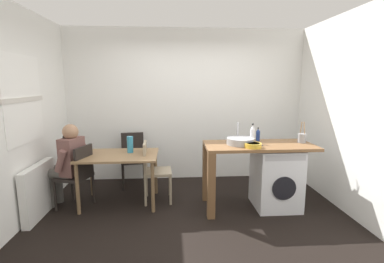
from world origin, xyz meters
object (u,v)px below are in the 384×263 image
(chair_opposite, at_px, (153,168))
(washing_machine, at_px, (276,178))
(dining_table, at_px, (119,161))
(utensil_crock, at_px, (302,138))
(vase, at_px, (130,144))
(seated_person, at_px, (67,161))
(mixing_bowl, at_px, (253,145))
(bottle_squat_brown, at_px, (258,135))
(chair_person_seat, at_px, (78,173))
(bottle_tall_green, at_px, (252,134))
(chair_spare_by_wall, at_px, (133,156))

(chair_opposite, xyz_separation_m, washing_machine, (1.76, -0.32, -0.08))
(dining_table, bearing_deg, washing_machine, -6.94)
(utensil_crock, height_order, vase, utensil_crock)
(seated_person, bearing_deg, mixing_bowl, -81.03)
(seated_person, distance_m, vase, 0.89)
(seated_person, height_order, bottle_squat_brown, seated_person)
(dining_table, relative_size, mixing_bowl, 4.97)
(dining_table, distance_m, mixing_bowl, 1.91)
(washing_machine, xyz_separation_m, mixing_bowl, (-0.41, -0.20, 0.52))
(chair_person_seat, relative_size, washing_machine, 1.05)
(dining_table, bearing_deg, chair_opposite, 5.58)
(chair_person_seat, height_order, utensil_crock, utensil_crock)
(seated_person, distance_m, bottle_squat_brown, 2.74)
(seated_person, height_order, mixing_bowl, seated_person)
(bottle_squat_brown, bearing_deg, washing_machine, -44.01)
(bottle_tall_green, xyz_separation_m, mixing_bowl, (-0.07, -0.27, -0.09))
(chair_spare_by_wall, xyz_separation_m, washing_machine, (2.14, -1.05, -0.08))
(seated_person, xyz_separation_m, bottle_tall_green, (2.59, -0.13, 0.37))
(dining_table, height_order, chair_spare_by_wall, chair_spare_by_wall)
(chair_spare_by_wall, height_order, mixing_bowl, mixing_bowl)
(chair_opposite, relative_size, vase, 3.74)
(chair_spare_by_wall, bearing_deg, seated_person, 37.64)
(dining_table, xyz_separation_m, seated_person, (-0.70, -0.07, 0.03))
(dining_table, relative_size, vase, 4.57)
(vase, bearing_deg, utensil_crock, -7.43)
(chair_spare_by_wall, xyz_separation_m, vase, (0.06, -0.67, 0.35))
(chair_person_seat, relative_size, bottle_squat_brown, 4.55)
(mixing_bowl, bearing_deg, bottle_squat_brown, 65.02)
(washing_machine, bearing_deg, dining_table, 173.06)
(chair_opposite, distance_m, bottle_squat_brown, 1.62)
(bottle_squat_brown, bearing_deg, chair_person_seat, -178.63)
(chair_opposite, relative_size, bottle_tall_green, 3.23)
(chair_spare_by_wall, height_order, vase, vase)
(utensil_crock, bearing_deg, seated_person, 177.47)
(dining_table, height_order, utensil_crock, utensil_crock)
(chair_person_seat, xyz_separation_m, mixing_bowl, (2.37, -0.35, 0.45))
(chair_person_seat, distance_m, seated_person, 0.23)
(chair_opposite, bearing_deg, chair_person_seat, -83.31)
(chair_spare_by_wall, bearing_deg, bottle_squat_brown, 147.22)
(chair_opposite, relative_size, mixing_bowl, 4.07)
(seated_person, distance_m, washing_machine, 2.95)
(mixing_bowl, bearing_deg, vase, 161.22)
(washing_machine, relative_size, utensil_crock, 2.87)
(vase, bearing_deg, mixing_bowl, -18.78)
(chair_spare_by_wall, relative_size, utensil_crock, 3.00)
(dining_table, distance_m, vase, 0.28)
(chair_opposite, height_order, bottle_squat_brown, bottle_squat_brown)
(bottle_tall_green, relative_size, mixing_bowl, 1.26)
(utensil_crock, bearing_deg, dining_table, 175.18)
(chair_spare_by_wall, distance_m, bottle_tall_green, 2.12)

